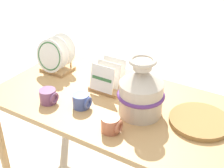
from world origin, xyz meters
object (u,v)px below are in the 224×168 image
at_px(ceramic_vase, 141,91).
at_px(dish_rack_round_plates, 55,59).
at_px(dish_rack_square_plates, 108,82).
at_px(mug_plum_glaze, 49,96).
at_px(mug_terracotta_glaze, 111,124).
at_px(wicker_charger_stack, 200,121).
at_px(mug_cobalt_glaze, 82,101).

distance_m(ceramic_vase, dish_rack_round_plates, 0.75).
xyz_separation_m(dish_rack_square_plates, mug_plum_glaze, (-0.22, -0.32, -0.01)).
distance_m(dish_rack_square_plates, mug_terracotta_glaze, 0.43).
bearing_deg(mug_terracotta_glaze, ceramic_vase, 76.15).
height_order(dish_rack_square_plates, wicker_charger_stack, dish_rack_square_plates).
height_order(ceramic_vase, mug_plum_glaze, ceramic_vase).
bearing_deg(ceramic_vase, mug_plum_glaze, -160.33).
bearing_deg(ceramic_vase, mug_terracotta_glaze, -103.85).
xyz_separation_m(mug_plum_glaze, mug_terracotta_glaze, (0.46, -0.04, 0.00)).
height_order(ceramic_vase, mug_terracotta_glaze, ceramic_vase).
relative_size(ceramic_vase, mug_plum_glaze, 3.14).
bearing_deg(mug_cobalt_glaze, dish_rack_square_plates, 85.08).
bearing_deg(dish_rack_round_plates, mug_cobalt_glaze, -33.15).
xyz_separation_m(dish_rack_square_plates, wicker_charger_stack, (0.61, -0.05, -0.04)).
distance_m(dish_rack_round_plates, mug_terracotta_glaze, 0.78).
height_order(dish_rack_round_plates, mug_cobalt_glaze, dish_rack_round_plates).
bearing_deg(ceramic_vase, dish_rack_square_plates, 155.79).
distance_m(wicker_charger_stack, mug_cobalt_glaze, 0.67).
height_order(dish_rack_square_plates, mug_cobalt_glaze, dish_rack_square_plates).
bearing_deg(wicker_charger_stack, mug_plum_glaze, -162.26).
distance_m(dish_rack_round_plates, dish_rack_square_plates, 0.45).
height_order(mug_plum_glaze, mug_terracotta_glaze, same).
height_order(wicker_charger_stack, mug_plum_glaze, mug_plum_glaze).
distance_m(dish_rack_square_plates, mug_cobalt_glaze, 0.26).
height_order(wicker_charger_stack, mug_cobalt_glaze, mug_cobalt_glaze).
distance_m(wicker_charger_stack, mug_terracotta_glaze, 0.48).
xyz_separation_m(dish_rack_round_plates, mug_plum_glaze, (0.22, -0.34, -0.05)).
distance_m(ceramic_vase, dish_rack_square_plates, 0.34).
xyz_separation_m(ceramic_vase, mug_terracotta_glaze, (-0.05, -0.22, -0.11)).
distance_m(ceramic_vase, mug_plum_glaze, 0.56).
distance_m(ceramic_vase, mug_terracotta_glaze, 0.25).
xyz_separation_m(dish_rack_round_plates, dish_rack_square_plates, (0.44, -0.02, -0.04)).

